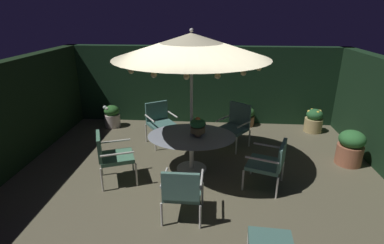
{
  "coord_description": "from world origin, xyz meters",
  "views": [
    {
      "loc": [
        0.28,
        -5.1,
        3.03
      ],
      "look_at": [
        -0.13,
        0.31,
        0.98
      ],
      "focal_mm": 27.71,
      "sensor_mm": 36.0,
      "label": 1
    }
  ],
  "objects_px": {
    "patio_chair_east": "(270,161)",
    "patio_chair_southeast": "(236,123)",
    "patio_chair_south": "(160,120)",
    "potted_plant_back_left": "(351,147)",
    "patio_umbrella": "(191,46)",
    "centerpiece_planter": "(198,126)",
    "patio_chair_northeast": "(182,190)",
    "potted_plant_front_corner": "(112,116)",
    "potted_plant_left_near": "(246,116)",
    "patio_chair_north": "(111,154)",
    "potted_plant_right_near": "(314,121)",
    "patio_dining_table": "(192,141)"
  },
  "relations": [
    {
      "from": "patio_umbrella",
      "to": "patio_chair_south",
      "type": "bearing_deg",
      "value": 124.1
    },
    {
      "from": "centerpiece_planter",
      "to": "patio_chair_northeast",
      "type": "xyz_separation_m",
      "value": [
        -0.15,
        -1.5,
        -0.44
      ]
    },
    {
      "from": "patio_umbrella",
      "to": "patio_chair_south",
      "type": "xyz_separation_m",
      "value": [
        -0.86,
        1.28,
        -1.87
      ]
    },
    {
      "from": "patio_chair_north",
      "to": "patio_umbrella",
      "type": "bearing_deg",
      "value": 21.63
    },
    {
      "from": "patio_chair_southeast",
      "to": "patio_chair_south",
      "type": "distance_m",
      "value": 1.81
    },
    {
      "from": "patio_chair_east",
      "to": "patio_chair_north",
      "type": "bearing_deg",
      "value": -179.26
    },
    {
      "from": "patio_chair_northeast",
      "to": "patio_chair_east",
      "type": "xyz_separation_m",
      "value": [
        1.47,
        1.01,
        -0.01
      ]
    },
    {
      "from": "patio_umbrella",
      "to": "centerpiece_planter",
      "type": "relative_size",
      "value": 7.22
    },
    {
      "from": "patio_chair_southeast",
      "to": "potted_plant_right_near",
      "type": "relative_size",
      "value": 1.64
    },
    {
      "from": "patio_dining_table",
      "to": "patio_chair_south",
      "type": "distance_m",
      "value": 1.54
    },
    {
      "from": "patio_umbrella",
      "to": "potted_plant_right_near",
      "type": "xyz_separation_m",
      "value": [
        3.07,
        2.25,
        -2.14
      ]
    },
    {
      "from": "patio_dining_table",
      "to": "patio_umbrella",
      "type": "height_order",
      "value": "patio_umbrella"
    },
    {
      "from": "patio_dining_table",
      "to": "patio_chair_southeast",
      "type": "bearing_deg",
      "value": 52.48
    },
    {
      "from": "centerpiece_planter",
      "to": "patio_chair_southeast",
      "type": "bearing_deg",
      "value": 57.08
    },
    {
      "from": "patio_chair_north",
      "to": "potted_plant_back_left",
      "type": "height_order",
      "value": "patio_chair_north"
    },
    {
      "from": "patio_chair_east",
      "to": "patio_chair_southeast",
      "type": "height_order",
      "value": "patio_chair_southeast"
    },
    {
      "from": "patio_chair_southeast",
      "to": "potted_plant_left_near",
      "type": "distance_m",
      "value": 1.44
    },
    {
      "from": "patio_dining_table",
      "to": "patio_umbrella",
      "type": "bearing_deg",
      "value": -141.97
    },
    {
      "from": "patio_dining_table",
      "to": "potted_plant_front_corner",
      "type": "relative_size",
      "value": 2.81
    },
    {
      "from": "patio_umbrella",
      "to": "patio_chair_southeast",
      "type": "height_order",
      "value": "patio_umbrella"
    },
    {
      "from": "patio_dining_table",
      "to": "potted_plant_back_left",
      "type": "distance_m",
      "value": 3.31
    },
    {
      "from": "potted_plant_left_near",
      "to": "centerpiece_planter",
      "type": "bearing_deg",
      "value": -114.91
    },
    {
      "from": "centerpiece_planter",
      "to": "potted_plant_back_left",
      "type": "bearing_deg",
      "value": 9.4
    },
    {
      "from": "potted_plant_left_near",
      "to": "potted_plant_front_corner",
      "type": "height_order",
      "value": "potted_plant_front_corner"
    },
    {
      "from": "patio_chair_east",
      "to": "potted_plant_left_near",
      "type": "bearing_deg",
      "value": 91.96
    },
    {
      "from": "patio_chair_southeast",
      "to": "patio_chair_northeast",
      "type": "bearing_deg",
      "value": -109.23
    },
    {
      "from": "patio_umbrella",
      "to": "potted_plant_right_near",
      "type": "distance_m",
      "value": 4.37
    },
    {
      "from": "patio_chair_northeast",
      "to": "patio_chair_southeast",
      "type": "xyz_separation_m",
      "value": [
        0.97,
        2.77,
        0.04
      ]
    },
    {
      "from": "centerpiece_planter",
      "to": "patio_chair_south",
      "type": "distance_m",
      "value": 1.69
    },
    {
      "from": "patio_chair_south",
      "to": "potted_plant_front_corner",
      "type": "distance_m",
      "value": 1.78
    },
    {
      "from": "centerpiece_planter",
      "to": "potted_plant_back_left",
      "type": "distance_m",
      "value": 3.24
    },
    {
      "from": "patio_dining_table",
      "to": "centerpiece_planter",
      "type": "height_order",
      "value": "centerpiece_planter"
    },
    {
      "from": "patio_chair_northeast",
      "to": "potted_plant_front_corner",
      "type": "xyz_separation_m",
      "value": [
        -2.34,
        3.74,
        -0.22
      ]
    },
    {
      "from": "patio_chair_southeast",
      "to": "potted_plant_left_near",
      "type": "height_order",
      "value": "patio_chair_southeast"
    },
    {
      "from": "patio_dining_table",
      "to": "patio_chair_east",
      "type": "distance_m",
      "value": 1.54
    },
    {
      "from": "centerpiece_planter",
      "to": "potted_plant_front_corner",
      "type": "height_order",
      "value": "centerpiece_planter"
    },
    {
      "from": "potted_plant_right_near",
      "to": "potted_plant_back_left",
      "type": "bearing_deg",
      "value": -83.59
    },
    {
      "from": "patio_umbrella",
      "to": "potted_plant_back_left",
      "type": "relative_size",
      "value": 3.77
    },
    {
      "from": "potted_plant_right_near",
      "to": "patio_chair_south",
      "type": "bearing_deg",
      "value": -166.0
    },
    {
      "from": "potted_plant_back_left",
      "to": "potted_plant_left_near",
      "type": "xyz_separation_m",
      "value": [
        -1.93,
        2.1,
        -0.11
      ]
    },
    {
      "from": "patio_chair_northeast",
      "to": "potted_plant_back_left",
      "type": "xyz_separation_m",
      "value": [
        3.29,
        2.02,
        -0.15
      ]
    },
    {
      "from": "patio_chair_north",
      "to": "patio_chair_south",
      "type": "xyz_separation_m",
      "value": [
        0.57,
        1.84,
        0.0
      ]
    },
    {
      "from": "patio_umbrella",
      "to": "patio_chair_south",
      "type": "relative_size",
      "value": 2.87
    },
    {
      "from": "patio_chair_southeast",
      "to": "potted_plant_front_corner",
      "type": "distance_m",
      "value": 3.46
    },
    {
      "from": "patio_chair_south",
      "to": "patio_chair_north",
      "type": "bearing_deg",
      "value": -107.18
    },
    {
      "from": "potted_plant_left_near",
      "to": "potted_plant_front_corner",
      "type": "xyz_separation_m",
      "value": [
        -3.7,
        -0.38,
        0.04
      ]
    },
    {
      "from": "patio_chair_north",
      "to": "patio_chair_east",
      "type": "height_order",
      "value": "patio_chair_north"
    },
    {
      "from": "potted_plant_front_corner",
      "to": "potted_plant_back_left",
      "type": "bearing_deg",
      "value": -16.93
    },
    {
      "from": "patio_chair_south",
      "to": "potted_plant_back_left",
      "type": "height_order",
      "value": "patio_chair_south"
    },
    {
      "from": "patio_umbrella",
      "to": "potted_plant_left_near",
      "type": "xyz_separation_m",
      "value": [
        1.34,
        2.58,
        -2.18
      ]
    }
  ]
}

